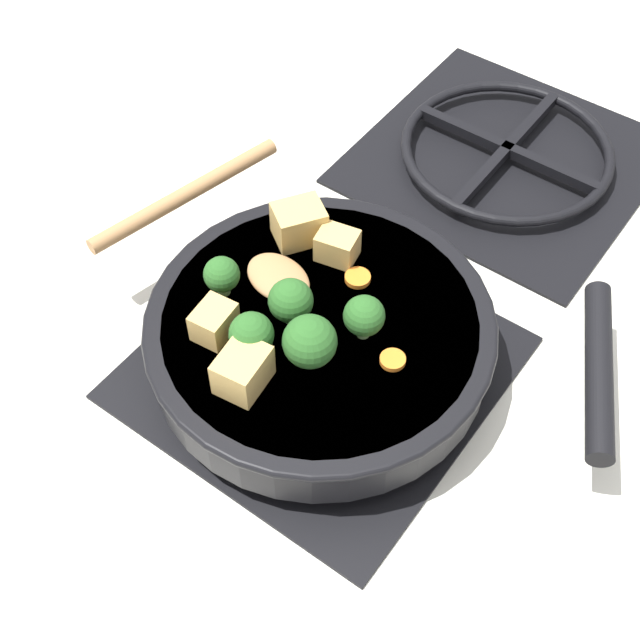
% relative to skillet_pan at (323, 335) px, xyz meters
% --- Properties ---
extents(ground_plane, '(2.40, 2.40, 0.00)m').
position_rel_skillet_pan_xyz_m(ground_plane, '(-0.00, -0.00, -0.05)').
color(ground_plane, silver).
extents(front_burner_grate, '(0.31, 0.31, 0.03)m').
position_rel_skillet_pan_xyz_m(front_burner_grate, '(-0.00, -0.00, -0.04)').
color(front_burner_grate, black).
rests_on(front_burner_grate, ground_plane).
extents(rear_burner_grate, '(0.31, 0.31, 0.03)m').
position_rel_skillet_pan_xyz_m(rear_burner_grate, '(-0.00, 0.36, -0.04)').
color(rear_burner_grate, black).
rests_on(rear_burner_grate, ground_plane).
extents(skillet_pan, '(0.43, 0.35, 0.05)m').
position_rel_skillet_pan_xyz_m(skillet_pan, '(0.00, 0.00, 0.00)').
color(skillet_pan, black).
rests_on(skillet_pan, front_burner_grate).
extents(wooden_spoon, '(0.21, 0.22, 0.02)m').
position_rel_skillet_pan_xyz_m(wooden_spoon, '(-0.14, 0.03, 0.03)').
color(wooden_spoon, '#A87A4C').
rests_on(wooden_spoon, skillet_pan).
extents(tofu_cube_center_large, '(0.06, 0.06, 0.04)m').
position_rel_skillet_pan_xyz_m(tofu_cube_center_large, '(-0.08, 0.07, 0.04)').
color(tofu_cube_center_large, tan).
rests_on(tofu_cube_center_large, skillet_pan).
extents(tofu_cube_near_handle, '(0.03, 0.04, 0.03)m').
position_rel_skillet_pan_xyz_m(tofu_cube_near_handle, '(-0.07, -0.07, 0.04)').
color(tofu_cube_near_handle, tan).
rests_on(tofu_cube_near_handle, skillet_pan).
extents(tofu_cube_east_chunk, '(0.04, 0.05, 0.04)m').
position_rel_skillet_pan_xyz_m(tofu_cube_east_chunk, '(-0.01, -0.09, 0.04)').
color(tofu_cube_east_chunk, tan).
rests_on(tofu_cube_east_chunk, skillet_pan).
extents(tofu_cube_west_chunk, '(0.04, 0.04, 0.03)m').
position_rel_skillet_pan_xyz_m(tofu_cube_west_chunk, '(-0.03, 0.07, 0.04)').
color(tofu_cube_west_chunk, tan).
rests_on(tofu_cube_west_chunk, skillet_pan).
extents(broccoli_floret_near_spoon, '(0.05, 0.05, 0.05)m').
position_rel_skillet_pan_xyz_m(broccoli_floret_near_spoon, '(0.02, -0.04, 0.05)').
color(broccoli_floret_near_spoon, '#709956').
rests_on(broccoli_floret_near_spoon, skillet_pan).
extents(broccoli_floret_center_top, '(0.04, 0.04, 0.04)m').
position_rel_skillet_pan_xyz_m(broccoli_floret_center_top, '(0.04, 0.01, 0.05)').
color(broccoli_floret_center_top, '#709956').
rests_on(broccoli_floret_center_top, skillet_pan).
extents(broccoli_floret_east_rim, '(0.03, 0.03, 0.04)m').
position_rel_skillet_pan_xyz_m(broccoli_floret_east_rim, '(-0.09, -0.03, 0.04)').
color(broccoli_floret_east_rim, '#709956').
rests_on(broccoli_floret_east_rim, skillet_pan).
extents(broccoli_floret_west_rim, '(0.04, 0.04, 0.05)m').
position_rel_skillet_pan_xyz_m(broccoli_floret_west_rim, '(-0.03, -0.06, 0.05)').
color(broccoli_floret_west_rim, '#709956').
rests_on(broccoli_floret_west_rim, skillet_pan).
extents(broccoli_floret_north_edge, '(0.04, 0.04, 0.05)m').
position_rel_skillet_pan_xyz_m(broccoli_floret_north_edge, '(-0.02, -0.02, 0.05)').
color(broccoli_floret_north_edge, '#709956').
rests_on(broccoli_floret_north_edge, skillet_pan).
extents(carrot_slice_orange_thin, '(0.02, 0.02, 0.01)m').
position_rel_skillet_pan_xyz_m(carrot_slice_orange_thin, '(0.07, 0.00, 0.02)').
color(carrot_slice_orange_thin, orange).
rests_on(carrot_slice_orange_thin, skillet_pan).
extents(carrot_slice_near_center, '(0.02, 0.02, 0.01)m').
position_rel_skillet_pan_xyz_m(carrot_slice_near_center, '(-0.00, 0.06, 0.02)').
color(carrot_slice_near_center, orange).
rests_on(carrot_slice_near_center, skillet_pan).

